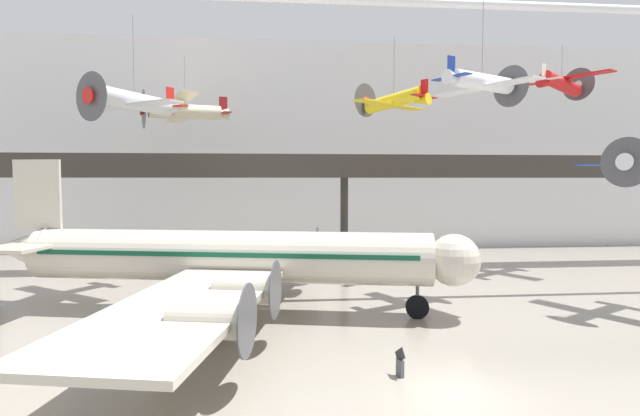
% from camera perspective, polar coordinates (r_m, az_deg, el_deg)
% --- Properties ---
extents(ground_plane, '(260.00, 260.00, 0.00)m').
position_cam_1_polar(ground_plane, '(20.07, 14.84, -19.81)').
color(ground_plane, gray).
extents(hangar_back_wall, '(140.00, 3.00, 23.00)m').
position_cam_1_polar(hangar_back_wall, '(57.22, 1.06, 6.97)').
color(hangar_back_wall, white).
rests_on(hangar_back_wall, ground).
extents(mezzanine_walkway, '(110.00, 3.20, 9.98)m').
position_cam_1_polar(mezzanine_walkway, '(44.26, 2.98, 3.92)').
color(mezzanine_walkway, '#38332D').
rests_on(mezzanine_walkway, ground).
extents(ceiling_truss_beam, '(120.00, 0.60, 0.60)m').
position_cam_1_polar(ceiling_truss_beam, '(35.43, 5.87, 22.49)').
color(ceiling_truss_beam, silver).
extents(airliner_silver_main, '(29.04, 33.42, 9.03)m').
position_cam_1_polar(airliner_silver_main, '(29.77, -10.62, -5.56)').
color(airliner_silver_main, beige).
rests_on(airliner_silver_main, ground).
extents(suspended_plane_yellow_lowwing, '(6.86, 6.59, 6.12)m').
position_cam_1_polar(suspended_plane_yellow_lowwing, '(41.20, 8.43, 12.01)').
color(suspended_plane_yellow_lowwing, yellow).
extents(suspended_plane_red_highwing, '(6.78, 7.47, 4.39)m').
position_cam_1_polar(suspended_plane_red_highwing, '(48.11, 25.87, 12.69)').
color(suspended_plane_red_highwing, red).
extents(suspended_plane_silver_racer, '(7.99, 7.43, 7.63)m').
position_cam_1_polar(suspended_plane_silver_racer, '(37.70, -20.44, 11.32)').
color(suspended_plane_silver_racer, silver).
extents(suspended_plane_white_twin, '(6.53, 7.37, 6.57)m').
position_cam_1_polar(suspended_plane_white_twin, '(33.96, 18.03, 13.49)').
color(suspended_plane_white_twin, silver).
extents(suspended_plane_cream_biplane, '(8.38, 9.80, 6.81)m').
position_cam_1_polar(suspended_plane_cream_biplane, '(48.58, -15.17, 10.63)').
color(suspended_plane_cream_biplane, beige).
extents(info_sign_pedestal, '(0.26, 0.76, 1.24)m').
position_cam_1_polar(info_sign_pedestal, '(20.99, 9.14, -17.33)').
color(info_sign_pedestal, '#4C4C51').
rests_on(info_sign_pedestal, ground).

